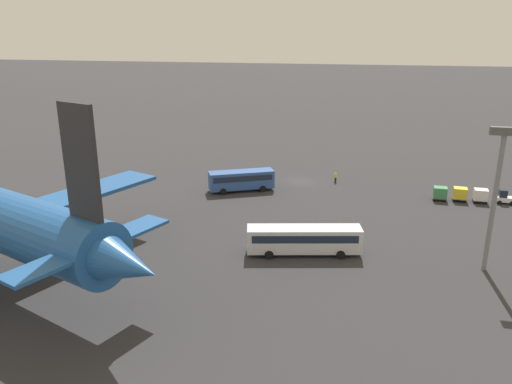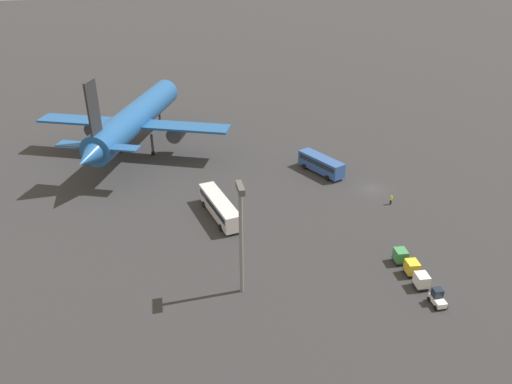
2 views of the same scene
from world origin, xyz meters
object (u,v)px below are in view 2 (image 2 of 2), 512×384
Objects in this scene: baggage_tug at (438,298)px; cargo_cart_yellow at (412,267)px; shuttle_bus_near at (321,163)px; cargo_cart_white at (422,280)px; worker_person at (391,200)px; airplane at (135,118)px; cargo_cart_green at (400,255)px; shuttle_bus_far at (219,206)px.

cargo_cart_yellow is at bearing 3.84° from baggage_tug.
shuttle_bus_near is 4.94× the size of cargo_cart_white.
worker_person is at bearing -177.12° from shuttle_bus_near.
worker_person is at bearing -11.37° from baggage_tug.
airplane is 18.89× the size of baggage_tug.
cargo_cart_yellow is (-33.04, -2.13, -0.74)m from shuttle_bus_near.
cargo_cart_green is at bearing 6.02° from cargo_cart_yellow.
shuttle_bus_far reaches higher than baggage_tug.
shuttle_bus_far is (-12.64, 21.24, 0.00)m from shuttle_bus_near.
shuttle_bus_near is 5.94× the size of worker_person.
cargo_cart_yellow is 1.00× the size of cargo_cart_green.
airplane is at bearing 37.22° from cargo_cart_green.
cargo_cart_white is at bearing 157.42° from shuttle_bus_near.
airplane reaches higher than worker_person.
cargo_cart_yellow reaches higher than worker_person.
baggage_tug reaches higher than worker_person.
shuttle_bus_far is at bearing 52.75° from cargo_cart_green.
airplane is 67.95m from baggage_tug.
shuttle_bus_far is 6.29× the size of cargo_cart_white.
baggage_tug is (-39.28, -2.47, -0.99)m from shuttle_bus_near.
shuttle_bus_near is at bearing 28.71° from worker_person.
cargo_cart_white is 1.00× the size of cargo_cart_yellow.
worker_person is at bearing -105.89° from shuttle_bus_far.
shuttle_bus_far reaches higher than cargo_cart_green.
worker_person is at bearing -20.69° from cargo_cart_green.
shuttle_bus_far reaches higher than worker_person.
airplane is at bearing 35.85° from cargo_cart_yellow.
shuttle_bus_near is at bearing -71.86° from shuttle_bus_far.
shuttle_bus_near is 33.12m from cargo_cart_yellow.
shuttle_bus_near is 16.34m from worker_person.
cargo_cart_green is at bearing 4.76° from baggage_tug.
cargo_cart_white is at bearing 178.11° from cargo_cart_yellow.
cargo_cart_white is (-21.60, 5.79, 0.32)m from worker_person.
airplane is at bearing 53.03° from worker_person.
baggage_tug is at bearing -176.91° from cargo_cart_yellow.
baggage_tug is 1.16× the size of cargo_cart_green.
baggage_tug is 6.25m from cargo_cart_yellow.
baggage_tug reaches higher than cargo_cart_yellow.
worker_person is (24.98, -5.36, -0.07)m from baggage_tug.
baggage_tug is 1.16× the size of cargo_cart_yellow.
cargo_cart_green is at bearing -139.88° from shuttle_bus_far.
airplane reaches higher than cargo_cart_yellow.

